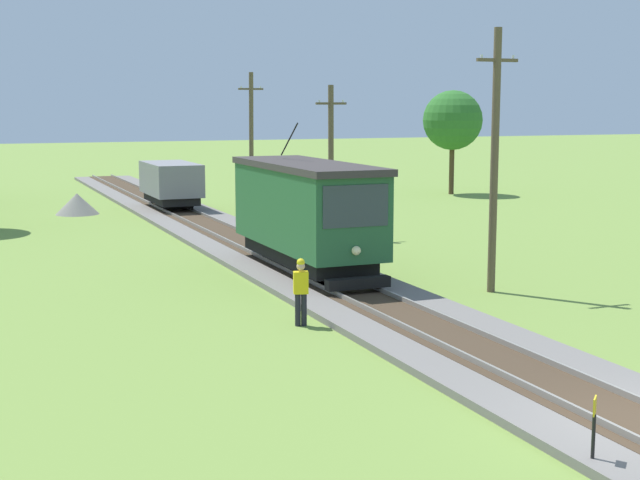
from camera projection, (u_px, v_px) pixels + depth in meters
name	position (u px, v px, depth m)	size (l,w,h in m)	color
rail_left	(609.00, 425.00, 15.65)	(0.07, 120.00, 0.14)	gray
red_tram	(306.00, 211.00, 30.42)	(2.60, 8.54, 4.79)	#235633
freight_car	(171.00, 183.00, 48.86)	(2.40, 5.20, 2.31)	slate
utility_pole_near_tram	(495.00, 159.00, 27.45)	(1.40, 0.27, 7.99)	brown
utility_pole_mid	(331.00, 160.00, 39.20)	(1.40, 0.31, 6.55)	brown
utility_pole_far	(251.00, 140.00, 49.34)	(1.40, 0.40, 7.44)	brown
trackside_signal_marker	(594.00, 429.00, 14.31)	(0.21, 0.21, 1.18)	black
gravel_pile	(77.00, 204.00, 47.76)	(2.27, 2.27, 1.11)	gray
track_worker	(301.00, 289.00, 23.59)	(0.43, 0.33, 1.78)	black
tree_right_far	(453.00, 120.00, 57.95)	(3.80, 3.80, 6.63)	#4C3823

